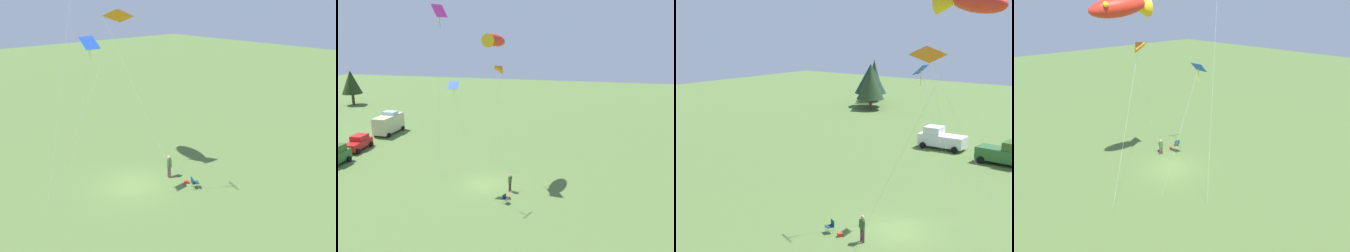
% 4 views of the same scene
% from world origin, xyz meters
% --- Properties ---
extents(ground_plane, '(160.00, 160.00, 0.00)m').
position_xyz_m(ground_plane, '(0.00, 0.00, 0.00)').
color(ground_plane, '#526E35').
extents(person_kite_flyer, '(0.58, 0.43, 1.74)m').
position_xyz_m(person_kite_flyer, '(-0.85, -2.71, 1.02)').
color(person_kite_flyer, '#562E42').
rests_on(person_kite_flyer, ground).
extents(folding_chair, '(0.65, 0.65, 0.82)m').
position_xyz_m(folding_chair, '(-3.26, -2.81, 0.49)').
color(folding_chair, '#0F364A').
rests_on(folding_chair, ground).
extents(backpack_on_grass, '(0.36, 0.39, 0.22)m').
position_xyz_m(backpack_on_grass, '(-2.41, -2.93, 0.11)').
color(backpack_on_grass, red).
rests_on(backpack_on_grass, ground).
extents(car_red_sedan, '(4.29, 2.38, 1.89)m').
position_xyz_m(car_red_sedan, '(6.29, 19.64, 0.95)').
color(car_red_sedan, red).
rests_on(car_red_sedan, ground).
extents(van_camper_beige, '(5.43, 2.67, 3.34)m').
position_xyz_m(van_camper_beige, '(13.92, 19.82, 1.64)').
color(van_camper_beige, beige).
rests_on(van_camper_beige, ground).
extents(kite_large_fish, '(7.59, 4.45, 15.18)m').
position_xyz_m(kite_large_fish, '(4.06, 0.21, 14.29)').
color(kite_large_fish, red).
rests_on(kite_large_fish, ground).
extents(kite_diamond_blue, '(4.09, 1.03, 10.54)m').
position_xyz_m(kite_diamond_blue, '(-0.17, 3.00, 9.92)').
color(kite_diamond_blue, blue).
rests_on(kite_diamond_blue, ground).
extents(kite_diamond_rainbow, '(3.32, 2.78, 17.42)m').
position_xyz_m(kite_diamond_rainbow, '(-1.16, 3.68, 16.45)').
color(kite_diamond_rainbow, '#DC2E98').
rests_on(kite_diamond_rainbow, ground).
extents(kite_delta_orange, '(5.76, 3.40, 12.11)m').
position_xyz_m(kite_delta_orange, '(2.44, -1.14, 11.57)').
color(kite_delta_orange, orange).
rests_on(kite_delta_orange, ground).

